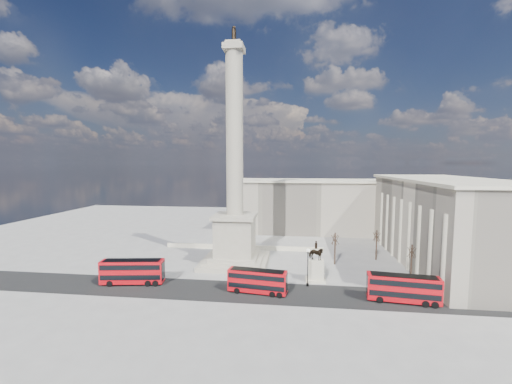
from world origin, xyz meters
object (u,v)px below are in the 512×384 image
object	(u,v)px
red_bus_a	(133,271)
red_bus_c	(404,288)
red_bus_b	(258,281)
pedestrian_crossing	(324,278)
nelsons_column	(235,205)
victorian_lamp	(308,264)
pedestrian_walking	(372,280)
pedestrian_standing	(402,282)
equestrian_statue	(316,267)

from	to	relation	value
red_bus_a	red_bus_c	size ratio (longest dim) A/B	1.03
red_bus_b	pedestrian_crossing	world-z (taller)	red_bus_b
nelsons_column	victorian_lamp	xyz separation A→B (m)	(15.15, -11.23, -8.91)
red_bus_c	pedestrian_walking	bearing A→B (deg)	120.59
red_bus_a	pedestrian_standing	xyz separation A→B (m)	(47.94, 4.41, -1.41)
red_bus_b	pedestrian_crossing	xyz separation A→B (m)	(11.49, 6.07, -1.29)
nelsons_column	pedestrian_crossing	distance (m)	23.69
red_bus_b	pedestrian_standing	world-z (taller)	red_bus_b
red_bus_c	victorian_lamp	bearing A→B (deg)	168.43
equestrian_statue	pedestrian_standing	size ratio (longest dim) A/B	4.06
victorian_lamp	pedestrian_crossing	distance (m)	4.84
nelsons_column	red_bus_a	size ratio (longest dim) A/B	4.42
nelsons_column	red_bus_a	distance (m)	23.84
victorian_lamp	pedestrian_standing	size ratio (longest dim) A/B	3.63
nelsons_column	pedestrian_walking	xyz separation A→B (m)	(26.72, -9.14, -12.16)
pedestrian_standing	pedestrian_crossing	xyz separation A→B (m)	(-13.60, 0.37, -0.12)
red_bus_c	pedestrian_standing	xyz separation A→B (m)	(1.98, 6.48, -1.34)
victorian_lamp	pedestrian_crossing	size ratio (longest dim) A/B	4.18
red_bus_a	pedestrian_crossing	distance (m)	34.70
red_bus_a	red_bus_b	size ratio (longest dim) A/B	1.12
victorian_lamp	pedestrian_standing	distance (m)	16.98
red_bus_a	victorian_lamp	world-z (taller)	victorian_lamp
nelsons_column	pedestrian_crossing	bearing A→B (deg)	-26.85
red_bus_c	equestrian_statue	world-z (taller)	equestrian_statue
pedestrian_crossing	red_bus_a	bearing A→B (deg)	81.42
victorian_lamp	pedestrian_walking	distance (m)	12.19
pedestrian_walking	red_bus_a	bearing A→B (deg)	-167.15
victorian_lamp	equestrian_statue	xyz separation A→B (m)	(1.58, 2.66, -1.39)
pedestrian_walking	pedestrian_standing	world-z (taller)	pedestrian_standing
red_bus_b	equestrian_statue	distance (m)	12.09
red_bus_c	pedestrian_walking	xyz separation A→B (m)	(-3.07, 6.92, -1.53)
pedestrian_walking	pedestrian_standing	size ratio (longest dim) A/B	0.80
red_bus_a	nelsons_column	bearing A→B (deg)	32.92
equestrian_statue	pedestrian_crossing	bearing A→B (deg)	-23.38
red_bus_b	equestrian_statue	world-z (taller)	equestrian_statue
victorian_lamp	pedestrian_standing	bearing A→B (deg)	5.71
pedestrian_walking	victorian_lamp	bearing A→B (deg)	-163.31
pedestrian_walking	red_bus_c	bearing A→B (deg)	-59.67
red_bus_c	red_bus_b	bearing A→B (deg)	-175.29
red_bus_a	pedestrian_walking	bearing A→B (deg)	-1.49
red_bus_a	equestrian_statue	xyz separation A→B (m)	(32.90, 5.40, 0.26)
red_bus_a	pedestrian_walking	xyz separation A→B (m)	(42.88, 4.84, -1.59)
pedestrian_crossing	pedestrian_walking	bearing A→B (deg)	-106.10
victorian_lamp	red_bus_c	bearing A→B (deg)	-18.24
red_bus_c	pedestrian_crossing	world-z (taller)	red_bus_c
nelsons_column	red_bus_b	size ratio (longest dim) A/B	4.93
red_bus_b	pedestrian_standing	size ratio (longest dim) A/B	5.39
nelsons_column	equestrian_statue	distance (m)	21.44
red_bus_b	victorian_lamp	distance (m)	9.58
red_bus_b	pedestrian_crossing	bearing A→B (deg)	35.48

